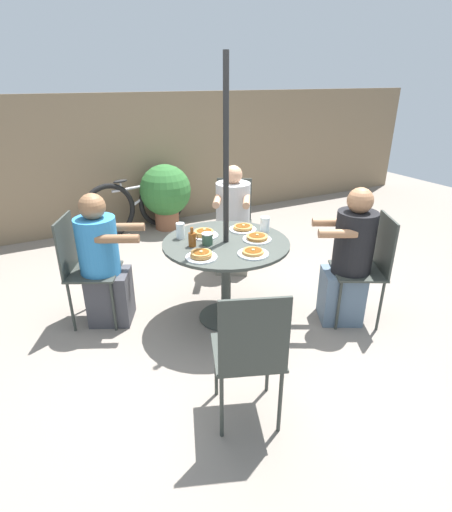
{
  "coord_description": "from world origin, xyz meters",
  "views": [
    {
      "loc": [
        -1.4,
        -2.69,
        1.96
      ],
      "look_at": [
        0.0,
        0.0,
        0.6
      ],
      "focal_mm": 28.0,
      "sensor_mm": 36.0,
      "label": 1
    }
  ],
  "objects_px": {
    "pancake_plate_d": "(243,228)",
    "drinking_glass_a": "(265,225)",
    "pancake_plate_c": "(253,253)",
    "patio_chair_east": "(369,263)",
    "syrup_bottle": "(192,239)",
    "patio_chair_south": "(234,217)",
    "drinking_glass_b": "(180,231)",
    "pancake_plate_a": "(257,238)",
    "patio_table": "(226,256)",
    "pancake_plate_e": "(201,255)",
    "patio_chair_west": "(82,264)",
    "bicycle": "(137,205)",
    "patio_chair_north": "(250,351)",
    "diner_east": "(348,262)",
    "potted_shrub": "(165,192)",
    "diner_west": "(104,265)",
    "diner_south": "(233,224)",
    "coffee_cup": "(207,239)",
    "pancake_plate_b": "(204,234)"
  },
  "relations": [
    {
      "from": "patio_table",
      "to": "diner_west",
      "type": "relative_size",
      "value": 0.92
    },
    {
      "from": "patio_chair_east",
      "to": "pancake_plate_e",
      "type": "xyz_separation_m",
      "value": [
        -1.36,
        0.36,
        0.21
      ]
    },
    {
      "from": "patio_chair_north",
      "to": "diner_west",
      "type": "relative_size",
      "value": 0.83
    },
    {
      "from": "patio_chair_west",
      "to": "pancake_plate_c",
      "type": "distance_m",
      "value": 1.43
    },
    {
      "from": "bicycle",
      "to": "diner_west",
      "type": "bearing_deg",
      "value": -124.66
    },
    {
      "from": "diner_east",
      "to": "diner_west",
      "type": "bearing_deg",
      "value": 91.3
    },
    {
      "from": "pancake_plate_a",
      "to": "bicycle",
      "type": "bearing_deg",
      "value": 96.94
    },
    {
      "from": "diner_west",
      "to": "pancake_plate_b",
      "type": "relative_size",
      "value": 4.83
    },
    {
      "from": "patio_chair_west",
      "to": "pancake_plate_e",
      "type": "distance_m",
      "value": 1.07
    },
    {
      "from": "coffee_cup",
      "to": "bicycle",
      "type": "relative_size",
      "value": 0.06
    },
    {
      "from": "patio_table",
      "to": "patio_chair_west",
      "type": "bearing_deg",
      "value": 154.2
    },
    {
      "from": "patio_chair_south",
      "to": "bicycle",
      "type": "distance_m",
      "value": 1.63
    },
    {
      "from": "potted_shrub",
      "to": "drinking_glass_a",
      "type": "bearing_deg",
      "value": -88.25
    },
    {
      "from": "patio_table",
      "to": "pancake_plate_c",
      "type": "xyz_separation_m",
      "value": [
        0.06,
        -0.33,
        0.15
      ]
    },
    {
      "from": "patio_chair_east",
      "to": "pancake_plate_a",
      "type": "height_order",
      "value": "patio_chair_east"
    },
    {
      "from": "pancake_plate_e",
      "to": "drinking_glass_b",
      "type": "distance_m",
      "value": 0.45
    },
    {
      "from": "patio_chair_east",
      "to": "diner_south",
      "type": "height_order",
      "value": "diner_south"
    },
    {
      "from": "patio_table",
      "to": "diner_west",
      "type": "distance_m",
      "value": 1.02
    },
    {
      "from": "coffee_cup",
      "to": "drinking_glass_b",
      "type": "xyz_separation_m",
      "value": [
        -0.14,
        0.23,
        0.02
      ]
    },
    {
      "from": "pancake_plate_d",
      "to": "pancake_plate_c",
      "type": "bearing_deg",
      "value": -111.34
    },
    {
      "from": "patio_chair_north",
      "to": "diner_south",
      "type": "distance_m",
      "value": 2.2
    },
    {
      "from": "patio_chair_west",
      "to": "pancake_plate_d",
      "type": "height_order",
      "value": "patio_chair_west"
    },
    {
      "from": "patio_table",
      "to": "diner_south",
      "type": "relative_size",
      "value": 0.92
    },
    {
      "from": "diner_east",
      "to": "patio_chair_west",
      "type": "height_order",
      "value": "diner_east"
    },
    {
      "from": "diner_east",
      "to": "drinking_glass_b",
      "type": "xyz_separation_m",
      "value": [
        -1.2,
        0.73,
        0.25
      ]
    },
    {
      "from": "potted_shrub",
      "to": "diner_west",
      "type": "bearing_deg",
      "value": -122.16
    },
    {
      "from": "patio_chair_north",
      "to": "pancake_plate_e",
      "type": "relative_size",
      "value": 4.0
    },
    {
      "from": "diner_west",
      "to": "bicycle",
      "type": "bearing_deg",
      "value": -176.89
    },
    {
      "from": "patio_table",
      "to": "pancake_plate_e",
      "type": "distance_m",
      "value": 0.4
    },
    {
      "from": "patio_chair_north",
      "to": "syrup_bottle",
      "type": "xyz_separation_m",
      "value": [
        0.15,
        1.15,
        0.25
      ]
    },
    {
      "from": "diner_west",
      "to": "coffee_cup",
      "type": "height_order",
      "value": "diner_west"
    },
    {
      "from": "patio_chair_east",
      "to": "syrup_bottle",
      "type": "distance_m",
      "value": 1.48
    },
    {
      "from": "potted_shrub",
      "to": "pancake_plate_c",
      "type": "bearing_deg",
      "value": -95.56
    },
    {
      "from": "diner_south",
      "to": "pancake_plate_e",
      "type": "relative_size",
      "value": 4.82
    },
    {
      "from": "pancake_plate_d",
      "to": "drinking_glass_a",
      "type": "bearing_deg",
      "value": -40.17
    },
    {
      "from": "pancake_plate_c",
      "to": "diner_east",
      "type": "bearing_deg",
      "value": -10.87
    },
    {
      "from": "patio_table",
      "to": "patio_chair_north",
      "type": "bearing_deg",
      "value": -110.96
    },
    {
      "from": "drinking_glass_a",
      "to": "potted_shrub",
      "type": "xyz_separation_m",
      "value": [
        -0.07,
        2.39,
        -0.28
      ]
    },
    {
      "from": "patio_chair_west",
      "to": "patio_chair_north",
      "type": "bearing_deg",
      "value": 47.42
    },
    {
      "from": "pancake_plate_c",
      "to": "drinking_glass_a",
      "type": "bearing_deg",
      "value": 47.34
    },
    {
      "from": "patio_table",
      "to": "drinking_glass_b",
      "type": "relative_size",
      "value": 7.92
    },
    {
      "from": "diner_south",
      "to": "potted_shrub",
      "type": "bearing_deg",
      "value": -51.11
    },
    {
      "from": "drinking_glass_b",
      "to": "bicycle",
      "type": "xyz_separation_m",
      "value": [
        0.23,
        2.24,
        -0.42
      ]
    },
    {
      "from": "patio_chair_west",
      "to": "bicycle",
      "type": "height_order",
      "value": "patio_chair_west"
    },
    {
      "from": "patio_chair_east",
      "to": "patio_chair_south",
      "type": "height_order",
      "value": "same"
    },
    {
      "from": "syrup_bottle",
      "to": "potted_shrub",
      "type": "height_order",
      "value": "potted_shrub"
    },
    {
      "from": "patio_chair_east",
      "to": "diner_west",
      "type": "relative_size",
      "value": 0.83
    },
    {
      "from": "drinking_glass_b",
      "to": "diner_south",
      "type": "bearing_deg",
      "value": 36.94
    },
    {
      "from": "patio_chair_east",
      "to": "diner_east",
      "type": "xyz_separation_m",
      "value": [
        -0.15,
        0.08,
        0.01
      ]
    },
    {
      "from": "patio_chair_south",
      "to": "drinking_glass_b",
      "type": "relative_size",
      "value": 7.17
    }
  ]
}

